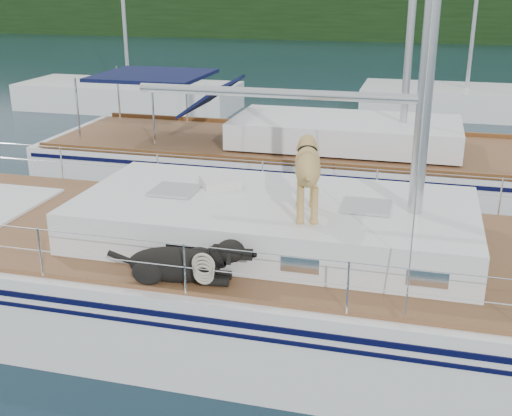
# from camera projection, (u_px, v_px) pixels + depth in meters

# --- Properties ---
(ground) EXTENTS (120.00, 120.00, 0.00)m
(ground) POSITION_uv_depth(u_px,v_px,m) (219.00, 314.00, 9.22)
(ground) COLOR black
(ground) RESTS_ON ground
(tree_line) EXTENTS (90.00, 3.00, 6.00)m
(tree_line) POSITION_uv_depth(u_px,v_px,m) (399.00, 1.00, 49.19)
(tree_line) COLOR black
(tree_line) RESTS_ON ground
(shore_bank) EXTENTS (92.00, 1.00, 1.20)m
(shore_bank) POSITION_uv_depth(u_px,v_px,m) (397.00, 32.00, 51.09)
(shore_bank) COLOR #595147
(shore_bank) RESTS_ON ground
(main_sailboat) EXTENTS (12.00, 3.80, 14.01)m
(main_sailboat) POSITION_uv_depth(u_px,v_px,m) (224.00, 272.00, 8.97)
(main_sailboat) COLOR white
(main_sailboat) RESTS_ON ground
(neighbor_sailboat) EXTENTS (11.00, 3.50, 13.30)m
(neighbor_sailboat) POSITION_uv_depth(u_px,v_px,m) (295.00, 165.00, 14.33)
(neighbor_sailboat) COLOR white
(neighbor_sailboat) RESTS_ON ground
(bg_boat_west) EXTENTS (8.00, 3.00, 11.65)m
(bg_boat_west) POSITION_uv_depth(u_px,v_px,m) (129.00, 97.00, 23.74)
(bg_boat_west) COLOR white
(bg_boat_west) RESTS_ON ground
(bg_boat_center) EXTENTS (7.20, 3.00, 11.65)m
(bg_boat_center) POSITION_uv_depth(u_px,v_px,m) (465.00, 102.00, 22.68)
(bg_boat_center) COLOR white
(bg_boat_center) RESTS_ON ground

